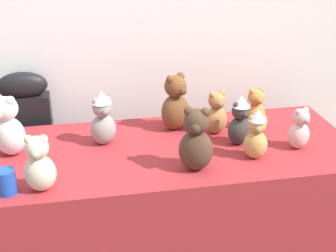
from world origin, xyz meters
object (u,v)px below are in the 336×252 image
Objects in this scene: teddy_bear_snow at (8,127)px; teddy_bear_charcoal at (240,121)px; teddy_bear_honey at (256,135)px; teddy_bear_ginger at (255,110)px; party_cup_blue at (6,182)px; teddy_bear_caramel at (216,114)px; teddy_bear_chestnut at (175,104)px; display_table at (168,211)px; teddy_bear_cocoa at (196,141)px; teddy_bear_cream at (39,165)px; instrument_case at (32,154)px; teddy_bear_ash at (103,118)px; teddy_bear_blush at (300,130)px.

teddy_bear_charcoal is (1.12, -0.10, -0.01)m from teddy_bear_snow.
teddy_bear_snow is 1.18m from teddy_bear_honey.
teddy_bear_ginger is at bearing 83.94° from teddy_bear_honey.
teddy_bear_caramel is at bearing 21.60° from party_cup_blue.
teddy_bear_caramel is at bearing -56.96° from teddy_bear_chestnut.
teddy_bear_snow is (-0.76, 0.07, 0.53)m from display_table.
teddy_bear_cocoa reaches higher than display_table.
teddy_bear_caramel is at bearing 123.40° from teddy_bear_honey.
teddy_bear_snow is at bearing 122.26° from teddy_bear_cream.
teddy_bear_snow reaches higher than teddy_bear_honey.
display_table is 7.96× the size of teddy_bear_caramel.
teddy_bear_snow is (-0.03, -0.44, 0.39)m from instrument_case.
teddy_bear_ash is (-0.60, -0.02, 0.03)m from teddy_bear_caramel.
teddy_bear_cocoa is 1.41× the size of teddy_bear_blush.
display_table is 6.02× the size of teddy_bear_chestnut.
teddy_bear_blush is 1.98× the size of party_cup_blue.
teddy_bear_cream is at bearing 177.51° from teddy_bear_charcoal.
teddy_bear_chestnut reaches higher than teddy_bear_caramel.
teddy_bear_chestnut reaches higher than teddy_bear_cream.
teddy_bear_snow reaches higher than teddy_bear_caramel.
teddy_bear_cocoa is (-0.42, -0.37, 0.03)m from teddy_bear_ginger.
instrument_case is 0.70m from teddy_bear_ash.
teddy_bear_snow is 0.37m from party_cup_blue.
display_table is at bearing -171.87° from teddy_bear_ginger.
teddy_bear_honey is at bearing -24.57° from display_table.
teddy_bear_cocoa is 0.31m from teddy_bear_honey.
teddy_bear_chestnut reaches higher than teddy_bear_cocoa.
teddy_bear_ash is (0.45, 0.03, -0.00)m from teddy_bear_snow.
teddy_bear_ash is at bearing -44.60° from instrument_case.
display_table is at bearing 168.89° from teddy_bear_honey.
teddy_bear_cocoa is 0.83m from party_cup_blue.
teddy_bear_cocoa is (-0.20, -0.35, 0.03)m from teddy_bear_caramel.
display_table is 7.52× the size of teddy_bear_honey.
teddy_bear_caramel is 1.10m from party_cup_blue.
teddy_bear_honey is 0.99m from teddy_bear_cream.
teddy_bear_cream is at bearing -160.55° from teddy_bear_honey.
instrument_case is 4.48× the size of teddy_bear_ginger.
teddy_bear_snow is 1.05m from teddy_bear_caramel.
teddy_bear_caramel is 0.97m from teddy_bear_cream.
display_table is 0.63m from teddy_bear_charcoal.
party_cup_blue is (-1.24, -0.42, -0.05)m from teddy_bear_ginger.
teddy_bear_chestnut is 1.45× the size of teddy_bear_blush.
instrument_case reaches higher than teddy_bear_caramel.
teddy_bear_charcoal is at bearing -3.77° from display_table.
instrument_case is 4.13× the size of teddy_bear_honey.
teddy_bear_charcoal is (0.08, -0.15, 0.02)m from teddy_bear_caramel.
teddy_bear_honey is at bearing 176.14° from teddy_bear_blush.
teddy_bear_chestnut is (-0.42, 0.07, 0.04)m from teddy_bear_ginger.
teddy_bear_honey is (0.70, -0.28, -0.02)m from teddy_bear_ash.
teddy_bear_charcoal is at bearing -26.66° from instrument_case.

